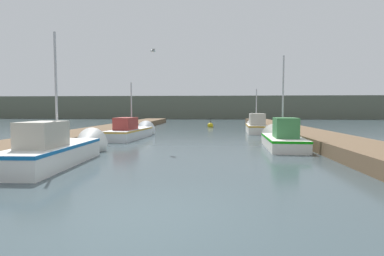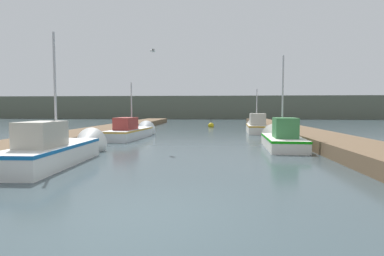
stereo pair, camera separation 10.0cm
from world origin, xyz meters
TOP-DOWN VIEW (x-y plane):
  - ground_plane at (0.00, 0.00)m, footprint 200.00×200.00m
  - dock_left at (-6.78, 16.00)m, footprint 2.66×40.00m
  - dock_right at (6.78, 16.00)m, footprint 2.66×40.00m
  - distant_shore_ridge at (0.00, 57.59)m, footprint 120.00×16.00m
  - fishing_boat_0 at (-4.27, 5.10)m, footprint 1.66×5.90m
  - fishing_boat_1 at (4.44, 9.97)m, footprint 1.86×5.10m
  - fishing_boat_2 at (-4.17, 14.03)m, footprint 1.94×6.05m
  - fishing_boat_3 at (4.47, 19.14)m, footprint 1.70×5.14m
  - mooring_piling_0 at (5.34, 21.11)m, footprint 0.25×0.25m
  - mooring_piling_1 at (5.31, 13.01)m, footprint 0.34×0.34m
  - channel_buoy at (0.77, 25.52)m, footprint 0.60×0.60m
  - seagull_lead at (-1.94, 9.83)m, footprint 0.31×0.55m

SIDE VIEW (x-z plane):
  - ground_plane at x=0.00m, z-range 0.00..0.00m
  - channel_buoy at x=0.77m, z-range -0.38..0.72m
  - dock_left at x=-6.78m, z-range 0.00..0.55m
  - dock_right at x=6.78m, z-range 0.00..0.55m
  - fishing_boat_1 at x=4.44m, z-range -2.03..2.89m
  - fishing_boat_2 at x=-4.17m, z-range -1.55..2.42m
  - fishing_boat_0 at x=-4.27m, z-range -1.93..2.89m
  - fishing_boat_3 at x=4.47m, z-range -1.39..2.41m
  - mooring_piling_0 at x=5.34m, z-range 0.01..1.10m
  - mooring_piling_1 at x=5.31m, z-range 0.01..1.22m
  - distant_shore_ridge at x=0.00m, z-range 0.00..4.25m
  - seagull_lead at x=-1.94m, z-range 4.70..4.82m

